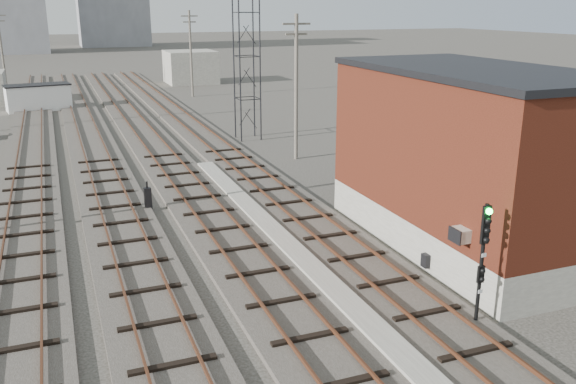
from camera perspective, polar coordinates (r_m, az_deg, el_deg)
ground at (r=68.51m, az=-14.63°, el=8.58°), size 320.00×320.00×0.00m
track_right at (r=48.45m, az=-8.58°, el=5.73°), size 3.20×90.00×0.39m
track_mid_right at (r=47.76m, az=-13.28°, el=5.30°), size 3.20×90.00×0.39m
track_mid_left at (r=47.40m, az=-18.07°, el=4.83°), size 3.20×90.00×0.39m
track_left at (r=47.38m, az=-22.90°, el=4.32°), size 3.20×90.00×0.39m
platform_curb at (r=24.78m, az=-0.06°, el=-5.08°), size 0.90×28.00×0.26m
brick_building at (r=25.38m, az=16.56°, el=3.04°), size 6.54×12.20×7.22m
lattice_tower at (r=44.48m, az=-3.93°, el=14.49°), size 1.60×1.60×15.00m
utility_pole_left_c at (r=77.69m, az=-25.22°, el=12.05°), size 1.80×0.24×9.00m
utility_pole_right_a at (r=38.46m, az=0.77°, el=10.09°), size 1.80×0.24×9.00m
utility_pole_right_b at (r=67.11m, az=-9.08°, el=12.87°), size 1.80×0.24×9.00m
shed_right at (r=79.56m, az=-9.10°, el=11.48°), size 6.00×6.00×4.00m
signal_mast at (r=19.13m, az=17.76°, el=-5.77°), size 0.40×0.41×3.96m
switch_stand at (r=29.92m, az=-12.98°, el=-0.55°), size 0.34×0.34×1.36m
site_trailer at (r=62.31m, az=-22.33°, el=8.21°), size 6.12×3.39×2.44m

